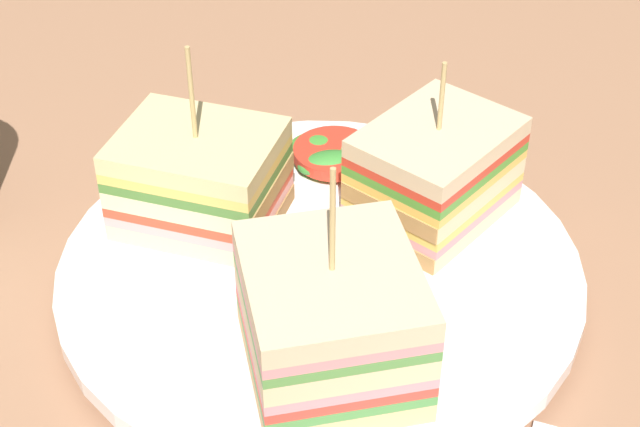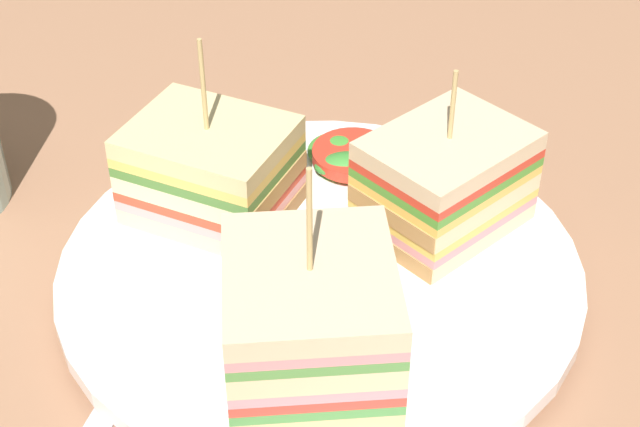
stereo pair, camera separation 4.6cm
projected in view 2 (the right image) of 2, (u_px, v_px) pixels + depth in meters
ground_plane at (320, 300)px, 49.27cm from camera, size 103.59×82.30×1.80cm
plate at (320, 272)px, 48.08cm from camera, size 25.76×25.76×1.71cm
sandwich_wedge_0 at (445, 182)px, 48.46cm from camera, size 8.36×9.48×8.93cm
sandwich_wedge_1 at (211, 171)px, 49.41cm from camera, size 8.03×6.47×9.97cm
sandwich_wedge_2 at (310, 319)px, 40.48cm from camera, size 10.06×10.35×10.55cm
chip_pile at (323, 267)px, 46.17cm from camera, size 7.09×5.75×1.68cm
salad_garnish at (355, 158)px, 53.57cm from camera, size 7.35×5.17×1.63cm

